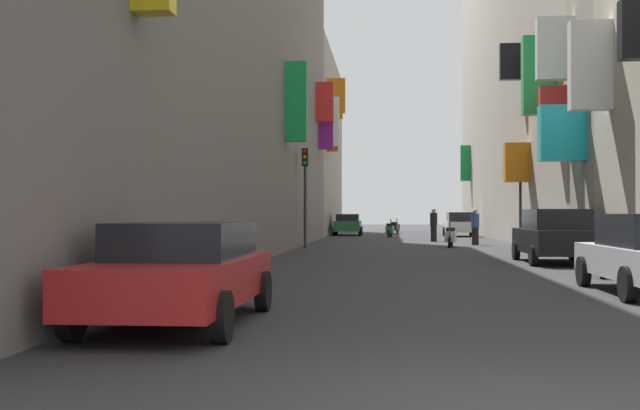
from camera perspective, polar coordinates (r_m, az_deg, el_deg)
The scene contains 15 objects.
ground_plane at distance 35.76m, azimuth 6.79°, elevation -2.96°, with size 140.00×140.00×0.00m, color #2D2D30.
building_left_mid_b at distance 57.02m, azimuth -1.97°, elevation 4.26°, with size 7.14×18.60×12.64m.
building_right_mid_b at distance 48.52m, azimuth 15.99°, elevation 10.66°, with size 7.20×38.02×21.89m.
parked_car_white at distance 51.11m, azimuth 10.09°, elevation -1.36°, with size 1.92×4.16×1.54m.
parked_car_green at distance 52.94m, azimuth 2.03°, elevation -1.39°, with size 1.89×4.06×1.43m.
parked_car_red at distance 10.60m, azimuth -10.01°, elevation -4.63°, with size 1.92×4.44×1.34m.
parked_car_black at distance 24.16m, azimuth 16.65°, elevation -2.12°, with size 1.93×4.49×1.59m.
scooter_green at distance 49.09m, azimuth 5.10°, elevation -1.79°, with size 0.56×1.78×1.13m.
scooter_orange at distance 19.33m, azimuth 20.03°, elevation -3.55°, with size 0.78×1.70×1.13m.
scooter_black at distance 57.24m, azimuth 5.47°, elevation -1.62°, with size 0.71×1.85×1.13m.
scooter_white at distance 34.54m, azimuth 9.45°, elevation -2.28°, with size 0.60×1.93×1.13m.
pedestrian_crossing at distance 37.24m, azimuth 11.19°, elevation -1.58°, with size 0.43×0.43×1.68m.
pedestrian_near_left at distance 41.36m, azimuth 8.25°, elevation -1.44°, with size 0.52×0.52×1.74m.
traffic_light_near_corner at distance 35.39m, azimuth 14.33°, elevation 1.43°, with size 0.26×0.34×3.97m.
traffic_light_far_corner at distance 33.14m, azimuth -1.09°, elevation 1.82°, with size 0.26×0.34×4.22m.
Camera 1 is at (-1.14, -5.72, 1.46)m, focal length 44.12 mm.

